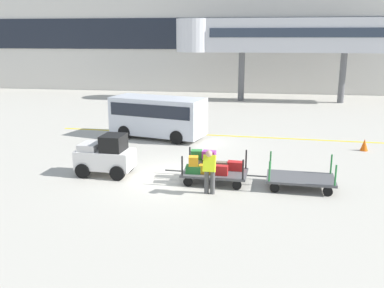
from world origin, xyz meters
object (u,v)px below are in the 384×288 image
Objects in this scene: baggage_tug at (106,156)px; baggage_cart_lead at (211,168)px; baggage_cart_middle at (300,179)px; baggage_handler at (209,170)px; shuttle_van at (158,114)px; safety_cone_near at (364,145)px.

baggage_tug is 4.04m from baggage_cart_lead.
baggage_tug is 0.71× the size of baggage_cart_middle.
baggage_handler is (-3.05, -1.06, 0.52)m from baggage_cart_middle.
baggage_tug is 0.42× the size of shuttle_van.
shuttle_van reaches higher than safety_cone_near.
safety_cone_near is at bearing 26.19° from baggage_tug.
baggage_tug is 6.34m from shuttle_van.
baggage_handler is at bearing -65.33° from shuttle_van.
baggage_handler is 9.27m from safety_cone_near.
baggage_handler is at bearing -134.22° from safety_cone_near.
shuttle_van is 10.11m from safety_cone_near.
shuttle_van is (-3.55, 7.74, 0.37)m from baggage_handler.
baggage_tug is 4.35m from baggage_handler.
baggage_cart_lead is 1.32m from baggage_handler.
baggage_tug reaches higher than baggage_cart_middle.
baggage_tug is 11.77m from safety_cone_near.
baggage_cart_lead is (4.03, -0.17, -0.22)m from baggage_tug.
baggage_handler is (0.07, -1.27, 0.33)m from baggage_cart_lead.
baggage_cart_lead is 0.59× the size of shuttle_van.
safety_cone_near is (3.40, 5.57, -0.07)m from baggage_cart_middle.
baggage_cart_middle is at bearing 19.23° from baggage_handler.
baggage_tug is at bearing 160.61° from baggage_handler.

